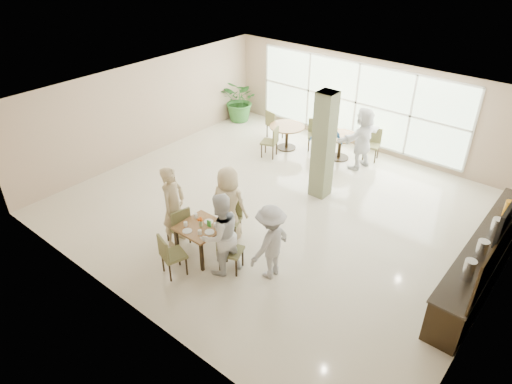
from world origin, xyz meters
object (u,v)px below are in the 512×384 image
Objects in this scene: main_table at (201,230)px; teen_far at (228,204)px; teen_right at (220,235)px; adult_standing at (323,118)px; adult_a at (326,142)px; teen_left at (174,206)px; adult_b at (363,138)px; potted_plant at (241,101)px; teen_standing at (270,242)px; round_table_right at (340,141)px; buffet_counter at (486,257)px; round_table_left at (287,131)px.

teen_far is (0.01, 0.85, 0.24)m from main_table.
teen_right is 6.65m from adult_standing.
teen_far reaches higher than adult_a.
adult_b is (1.42, 5.82, -0.03)m from teen_left.
teen_standing is at bearing -44.66° from potted_plant.
potted_plant is 6.89m from teen_far.
teen_far is at bearing -88.60° from round_table_right.
teen_standing is at bearing -141.91° from buffet_counter.
buffet_counter is 2.58× the size of adult_b.
main_table is at bearing -103.21° from teen_left.
adult_b reaches higher than teen_standing.
adult_b reaches higher than teen_far.
teen_left reaches higher than main_table.
teen_standing is 5.42m from adult_b.
teen_left is (3.55, -6.25, 0.19)m from potted_plant.
teen_left is 2.35m from teen_standing.
potted_plant is at bearing 175.75° from round_table_right.
main_table is 0.85× the size of round_table_right.
teen_far is 1.10× the size of adult_a.
main_table is at bearing 5.74° from adult_b.
main_table is 0.47× the size of teen_left.
round_table_left is 7.05m from buffet_counter.
potted_plant is 0.82× the size of adult_b.
teen_far reaches higher than round_table_right.
adult_b is (4.97, -0.43, 0.16)m from potted_plant.
buffet_counter is at bearing 141.39° from teen_right.
teen_right reaches higher than teen_standing.
teen_left is at bearing -151.26° from buffet_counter.
adult_a is at bearing -158.90° from teen_standing.
adult_standing reaches higher than main_table.
adult_standing is (3.30, 0.12, 0.17)m from potted_plant.
round_table_right is 5.71m from teen_standing.
teen_right is at bearing 111.87° from teen_far.
main_table is 1.59m from teen_standing.
teen_left is at bearing 105.65° from adult_standing.
teen_right is 5.88m from adult_b.
teen_far reaches higher than potted_plant.
potted_plant is at bearing 163.44° from round_table_left.
round_table_right is 0.57× the size of teen_right.
adult_b is (-4.24, 2.71, 0.36)m from buffet_counter.
round_table_right is 5.74m from buffet_counter.
teen_far is 0.95× the size of adult_standing.
round_table_right is at bearing -161.81° from teen_standing.
adult_standing is (-0.91, 0.43, 0.37)m from round_table_right.
adult_a is at bearing 157.83° from buffet_counter.
adult_b reaches higher than potted_plant.
teen_right is (0.67, -0.96, 0.03)m from teen_far.
buffet_counter is at bearing 69.46° from adult_b.
teen_left is 1.03× the size of teen_right.
potted_plant is at bearing -82.82° from adult_b.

